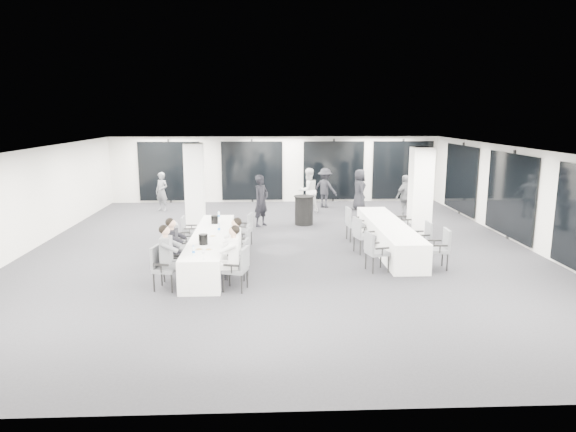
# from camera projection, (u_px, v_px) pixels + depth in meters

# --- Properties ---
(room) EXTENTS (14.04, 16.04, 2.84)m
(room) POSITION_uv_depth(u_px,v_px,m) (309.00, 195.00, 15.29)
(room) COLOR #242529
(room) RESTS_ON ground
(column_left) EXTENTS (0.60, 0.60, 2.80)m
(column_left) POSITION_uv_depth(u_px,v_px,m) (195.00, 185.00, 17.18)
(column_left) COLOR white
(column_left) RESTS_ON floor
(column_right) EXTENTS (0.60, 0.60, 2.80)m
(column_right) POSITION_uv_depth(u_px,v_px,m) (420.00, 194.00, 15.32)
(column_right) COLOR white
(column_right) RESTS_ON floor
(banquet_table_main) EXTENTS (0.90, 5.00, 0.75)m
(banquet_table_main) POSITION_uv_depth(u_px,v_px,m) (211.00, 248.00, 13.11)
(banquet_table_main) COLOR white
(banquet_table_main) RESTS_ON floor
(banquet_table_side) EXTENTS (0.90, 5.00, 0.75)m
(banquet_table_side) POSITION_uv_depth(u_px,v_px,m) (388.00, 236.00, 14.43)
(banquet_table_side) COLOR white
(banquet_table_side) RESTS_ON floor
(cocktail_table) EXTENTS (0.72, 0.72, 0.99)m
(cocktail_table) POSITION_uv_depth(u_px,v_px,m) (304.00, 210.00, 17.60)
(cocktail_table) COLOR black
(cocktail_table) RESTS_ON floor
(chair_main_left_near) EXTENTS (0.58, 0.61, 0.96)m
(chair_main_left_near) POSITION_uv_depth(u_px,v_px,m) (162.00, 265.00, 11.09)
(chair_main_left_near) COLOR #4E5055
(chair_main_left_near) RESTS_ON floor
(chair_main_left_second) EXTENTS (0.57, 0.60, 0.94)m
(chair_main_left_second) POSITION_uv_depth(u_px,v_px,m) (168.00, 256.00, 11.78)
(chair_main_left_second) COLOR #4E5055
(chair_main_left_second) RESTS_ON floor
(chair_main_left_mid) EXTENTS (0.53, 0.58, 0.97)m
(chair_main_left_mid) POSITION_uv_depth(u_px,v_px,m) (176.00, 244.00, 12.81)
(chair_main_left_mid) COLOR #4E5055
(chair_main_left_mid) RESTS_ON floor
(chair_main_left_fourth) EXTENTS (0.55, 0.58, 0.90)m
(chair_main_left_fourth) POSITION_uv_depth(u_px,v_px,m) (182.00, 237.00, 13.69)
(chair_main_left_fourth) COLOR #4E5055
(chair_main_left_fourth) RESTS_ON floor
(chair_main_left_far) EXTENTS (0.44, 0.50, 0.87)m
(chair_main_left_far) POSITION_uv_depth(u_px,v_px,m) (188.00, 229.00, 14.69)
(chair_main_left_far) COLOR #4E5055
(chair_main_left_far) RESTS_ON floor
(chair_main_right_near) EXTENTS (0.59, 0.62, 0.96)m
(chair_main_right_near) POSITION_uv_depth(u_px,v_px,m) (239.00, 266.00, 11.01)
(chair_main_right_near) COLOR #4E5055
(chair_main_right_near) RESTS_ON floor
(chair_main_right_second) EXTENTS (0.55, 0.59, 0.94)m
(chair_main_right_second) POSITION_uv_depth(u_px,v_px,m) (241.00, 256.00, 11.82)
(chair_main_right_second) COLOR #4E5055
(chair_main_right_second) RESTS_ON floor
(chair_main_right_mid) EXTENTS (0.52, 0.56, 0.91)m
(chair_main_right_mid) POSITION_uv_depth(u_px,v_px,m) (243.00, 244.00, 12.95)
(chair_main_right_mid) COLOR #4E5055
(chair_main_right_mid) RESTS_ON floor
(chair_main_right_fourth) EXTENTS (0.48, 0.52, 0.86)m
(chair_main_right_fourth) POSITION_uv_depth(u_px,v_px,m) (244.00, 239.00, 13.66)
(chair_main_right_fourth) COLOR #4E5055
(chair_main_right_fourth) RESTS_ON floor
(chair_main_right_far) EXTENTS (0.57, 0.60, 0.96)m
(chair_main_right_far) POSITION_uv_depth(u_px,v_px,m) (246.00, 228.00, 14.71)
(chair_main_right_far) COLOR #4E5055
(chair_main_right_far) RESTS_ON floor
(chair_side_left_near) EXTENTS (0.59, 0.62, 0.97)m
(chair_side_left_near) POSITION_uv_depth(u_px,v_px,m) (374.00, 249.00, 12.36)
(chair_side_left_near) COLOR #4E5055
(chair_side_left_near) RESTS_ON floor
(chair_side_left_mid) EXTENTS (0.61, 0.63, 0.99)m
(chair_side_left_mid) POSITION_uv_depth(u_px,v_px,m) (362.00, 233.00, 13.99)
(chair_side_left_mid) COLOR #4E5055
(chair_side_left_mid) RESTS_ON floor
(chair_side_left_far) EXTENTS (0.56, 0.61, 1.01)m
(chair_side_left_far) POSITION_uv_depth(u_px,v_px,m) (353.00, 222.00, 15.35)
(chair_side_left_far) COLOR #4E5055
(chair_side_left_far) RESTS_ON floor
(chair_side_right_near) EXTENTS (0.53, 0.58, 1.00)m
(chair_side_right_near) POSITION_uv_depth(u_px,v_px,m) (441.00, 246.00, 12.57)
(chair_side_right_near) COLOR #4E5055
(chair_side_right_near) RESTS_ON floor
(chair_side_right_mid) EXTENTS (0.48, 0.53, 0.89)m
(chair_side_right_mid) POSITION_uv_depth(u_px,v_px,m) (424.00, 236.00, 13.89)
(chair_side_right_mid) COLOR #4E5055
(chair_side_right_mid) RESTS_ON floor
(chair_side_right_far) EXTENTS (0.56, 0.61, 1.03)m
(chair_side_right_far) POSITION_uv_depth(u_px,v_px,m) (408.00, 221.00, 15.48)
(chair_side_right_far) COLOR #4E5055
(chair_side_right_far) RESTS_ON floor
(seated_guest_a) EXTENTS (0.50, 0.38, 1.44)m
(seated_guest_a) POSITION_uv_depth(u_px,v_px,m) (169.00, 253.00, 11.03)
(seated_guest_a) COLOR #5A5D62
(seated_guest_a) RESTS_ON floor
(seated_guest_b) EXTENTS (0.50, 0.38, 1.44)m
(seated_guest_b) POSITION_uv_depth(u_px,v_px,m) (175.00, 245.00, 11.75)
(seated_guest_b) COLOR black
(seated_guest_b) RESTS_ON floor
(seated_guest_c) EXTENTS (0.50, 0.38, 1.44)m
(seated_guest_c) POSITION_uv_depth(u_px,v_px,m) (231.00, 254.00, 10.97)
(seated_guest_c) COLOR silver
(seated_guest_c) RESTS_ON floor
(seated_guest_d) EXTENTS (0.50, 0.38, 1.44)m
(seated_guest_d) POSITION_uv_depth(u_px,v_px,m) (233.00, 244.00, 11.77)
(seated_guest_d) COLOR silver
(seated_guest_d) RESTS_ON floor
(standing_guest_a) EXTENTS (0.90, 0.93, 1.98)m
(standing_guest_a) POSITION_uv_depth(u_px,v_px,m) (261.00, 197.00, 17.27)
(standing_guest_a) COLOR black
(standing_guest_a) RESTS_ON floor
(standing_guest_b) EXTENTS (1.09, 0.92, 1.93)m
(standing_guest_b) POSITION_uv_depth(u_px,v_px,m) (308.00, 188.00, 19.69)
(standing_guest_b) COLOR silver
(standing_guest_b) RESTS_ON floor
(standing_guest_c) EXTENTS (1.30, 1.17, 1.81)m
(standing_guest_c) POSITION_uv_depth(u_px,v_px,m) (325.00, 185.00, 20.72)
(standing_guest_c) COLOR black
(standing_guest_c) RESTS_ON floor
(standing_guest_d) EXTENTS (1.22, 1.07, 1.81)m
(standing_guest_d) POSITION_uv_depth(u_px,v_px,m) (406.00, 194.00, 18.52)
(standing_guest_d) COLOR #5A5D62
(standing_guest_d) RESTS_ON floor
(standing_guest_e) EXTENTS (0.62, 0.92, 1.82)m
(standing_guest_e) POSITION_uv_depth(u_px,v_px,m) (359.00, 187.00, 20.25)
(standing_guest_e) COLOR black
(standing_guest_e) RESTS_ON floor
(standing_guest_g) EXTENTS (0.80, 0.75, 1.72)m
(standing_guest_g) POSITION_uv_depth(u_px,v_px,m) (162.00, 189.00, 20.05)
(standing_guest_g) COLOR #5A5D62
(standing_guest_g) RESTS_ON floor
(standing_guest_h) EXTENTS (0.79, 1.08, 2.02)m
(standing_guest_h) POSITION_uv_depth(u_px,v_px,m) (417.00, 199.00, 16.71)
(standing_guest_h) COLOR black
(standing_guest_h) RESTS_ON floor
(ice_bucket_near) EXTENTS (0.21, 0.21, 0.24)m
(ice_bucket_near) POSITION_uv_depth(u_px,v_px,m) (203.00, 239.00, 12.00)
(ice_bucket_near) COLOR black
(ice_bucket_near) RESTS_ON banquet_table_main
(ice_bucket_far) EXTENTS (0.20, 0.20, 0.22)m
(ice_bucket_far) POSITION_uv_depth(u_px,v_px,m) (215.00, 220.00, 14.27)
(ice_bucket_far) COLOR black
(ice_bucket_far) RESTS_ON banquet_table_main
(water_bottle_a) EXTENTS (0.06, 0.06, 0.20)m
(water_bottle_a) POSITION_uv_depth(u_px,v_px,m) (194.00, 251.00, 11.07)
(water_bottle_a) COLOR silver
(water_bottle_a) RESTS_ON banquet_table_main
(water_bottle_b) EXTENTS (0.07, 0.07, 0.22)m
(water_bottle_b) POSITION_uv_depth(u_px,v_px,m) (219.00, 228.00, 13.23)
(water_bottle_b) COLOR silver
(water_bottle_b) RESTS_ON banquet_table_main
(water_bottle_c) EXTENTS (0.07, 0.07, 0.21)m
(water_bottle_c) POSITION_uv_depth(u_px,v_px,m) (219.00, 215.00, 14.95)
(water_bottle_c) COLOR silver
(water_bottle_c) RESTS_ON banquet_table_main
(plate_a) EXTENTS (0.22, 0.22, 0.03)m
(plate_a) POSITION_uv_depth(u_px,v_px,m) (199.00, 249.00, 11.53)
(plate_a) COLOR white
(plate_a) RESTS_ON banquet_table_main
(plate_b) EXTENTS (0.20, 0.20, 0.03)m
(plate_b) POSITION_uv_depth(u_px,v_px,m) (209.00, 250.00, 11.52)
(plate_b) COLOR white
(plate_b) RESTS_ON banquet_table_main
(plate_c) EXTENTS (0.20, 0.20, 0.03)m
(plate_c) POSITION_uv_depth(u_px,v_px,m) (213.00, 236.00, 12.78)
(plate_c) COLOR white
(plate_c) RESTS_ON banquet_table_main
(wine_glass) EXTENTS (0.07, 0.07, 0.19)m
(wine_glass) POSITION_uv_depth(u_px,v_px,m) (203.00, 253.00, 10.77)
(wine_glass) COLOR silver
(wine_glass) RESTS_ON banquet_table_main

